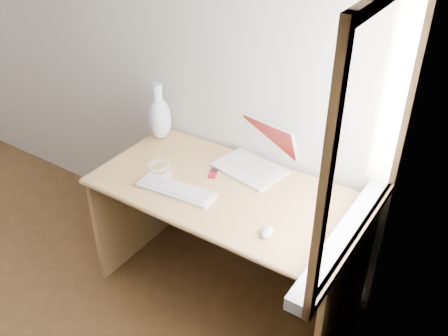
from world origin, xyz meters
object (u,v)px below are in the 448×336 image
Objects in this scene: laptop at (254,157)px; vase at (159,117)px; desk at (236,213)px; external_keyboard at (176,190)px.

vase is at bearing -165.80° from laptop.
desk is at bearing -12.71° from vase.
laptop reaches higher than desk.
laptop is 0.95× the size of external_keyboard.
laptop is at bearing 58.43° from external_keyboard.
desk is 0.39m from external_keyboard.
external_keyboard reaches higher than desk.
vase is at bearing 167.29° from desk.
external_keyboard is 0.58m from vase.
vase is at bearing 131.80° from external_keyboard.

